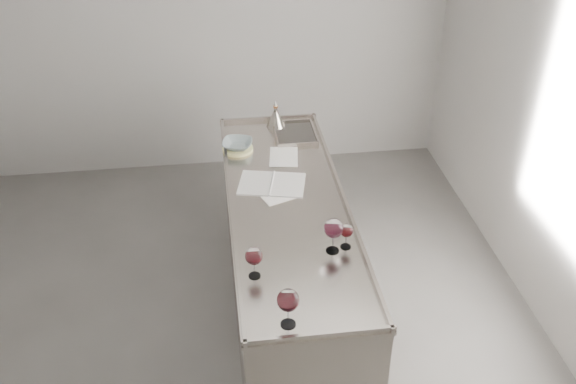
{
  "coord_description": "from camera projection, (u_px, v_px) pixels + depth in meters",
  "views": [
    {
      "loc": [
        0.05,
        -3.09,
        3.25
      ],
      "look_at": [
        0.5,
        0.3,
        1.02
      ],
      "focal_mm": 40.0,
      "sensor_mm": 36.0,
      "label": 1
    }
  ],
  "objects": [
    {
      "name": "wine_glass_left",
      "position": [
        254.0,
        257.0,
        3.45
      ],
      "size": [
        0.1,
        0.1,
        0.19
      ],
      "rotation": [
        0.0,
        0.0,
        0.28
      ],
      "color": "white",
      "rests_on": "counter"
    },
    {
      "name": "trivet",
      "position": [
        238.0,
        149.0,
        4.7
      ],
      "size": [
        0.24,
        0.24,
        0.02
      ],
      "primitive_type": "cylinder",
      "rotation": [
        0.0,
        0.0,
        0.07
      ],
      "color": "beige",
      "rests_on": "counter"
    },
    {
      "name": "wine_glass_right",
      "position": [
        334.0,
        229.0,
        3.63
      ],
      "size": [
        0.11,
        0.11,
        0.22
      ],
      "rotation": [
        0.0,
        0.0,
        -0.0
      ],
      "color": "white",
      "rests_on": "counter"
    },
    {
      "name": "notebook",
      "position": [
        272.0,
        184.0,
        4.31
      ],
      "size": [
        0.49,
        0.39,
        0.02
      ],
      "rotation": [
        0.0,
        0.0,
        -0.22
      ],
      "color": "silver",
      "rests_on": "counter"
    },
    {
      "name": "room_shell",
      "position": [
        206.0,
        171.0,
        3.57
      ],
      "size": [
        4.54,
        5.04,
        2.84
      ],
      "color": "#575551",
      "rests_on": "ground"
    },
    {
      "name": "loose_paper_top",
      "position": [
        273.0,
        190.0,
        4.25
      ],
      "size": [
        0.31,
        0.37,
        0.0
      ],
      "primitive_type": "cube",
      "rotation": [
        0.0,
        0.0,
        0.37
      ],
      "color": "white",
      "rests_on": "counter"
    },
    {
      "name": "loose_paper_under",
      "position": [
        284.0,
        157.0,
        4.62
      ],
      "size": [
        0.24,
        0.31,
        0.0
      ],
      "primitive_type": "cube",
      "rotation": [
        0.0,
        0.0,
        -0.14
      ],
      "color": "white",
      "rests_on": "counter"
    },
    {
      "name": "wine_funnel",
      "position": [
        276.0,
        118.0,
        4.99
      ],
      "size": [
        0.15,
        0.15,
        0.22
      ],
      "rotation": [
        0.0,
        0.0,
        0.12
      ],
      "color": "#9D958C",
      "rests_on": "counter"
    },
    {
      "name": "ceramic_bowl",
      "position": [
        237.0,
        144.0,
        4.68
      ],
      "size": [
        0.26,
        0.26,
        0.05
      ],
      "primitive_type": "imported",
      "rotation": [
        0.0,
        0.0,
        -0.22
      ],
      "color": "gray",
      "rests_on": "trivet"
    },
    {
      "name": "wine_glass_middle",
      "position": [
        288.0,
        301.0,
        3.13
      ],
      "size": [
        0.11,
        0.11,
        0.22
      ],
      "rotation": [
        0.0,
        0.0,
        -0.28
      ],
      "color": "white",
      "rests_on": "counter"
    },
    {
      "name": "counter",
      "position": [
        288.0,
        259.0,
        4.38
      ],
      "size": [
        0.77,
        2.42,
        0.97
      ],
      "color": "gray",
      "rests_on": "ground"
    },
    {
      "name": "wine_glass_small",
      "position": [
        347.0,
        231.0,
        3.68
      ],
      "size": [
        0.08,
        0.08,
        0.16
      ],
      "rotation": [
        0.0,
        0.0,
        0.37
      ],
      "color": "white",
      "rests_on": "counter"
    }
  ]
}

